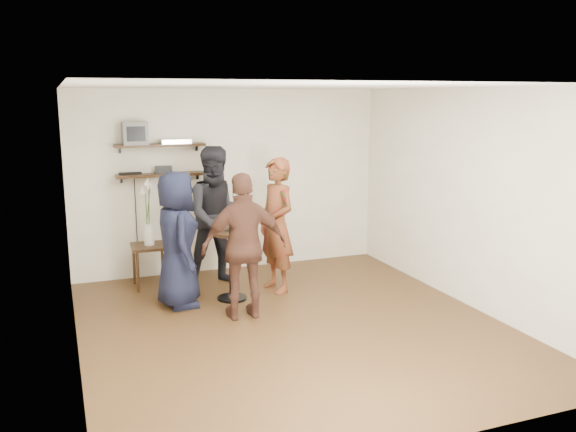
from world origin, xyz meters
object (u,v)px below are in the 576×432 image
object	(u,v)px
dvd_deck	(175,141)
drinks_table	(231,256)
side_table	(150,252)
radio	(163,170)
person_brown	(245,246)
person_plaid	(277,225)
person_dark	(218,216)
person_navy	(177,240)
crt_monitor	(135,133)

from	to	relation	value
dvd_deck	drinks_table	distance (m)	1.87
dvd_deck	side_table	distance (m)	1.53
radio	person_brown	size ratio (longest dim) A/B	0.13
side_table	person_plaid	distance (m)	1.73
drinks_table	person_dark	size ratio (longest dim) A/B	0.47
dvd_deck	person_dark	world-z (taller)	dvd_deck
dvd_deck	person_plaid	world-z (taller)	dvd_deck
dvd_deck	person_brown	size ratio (longest dim) A/B	0.24
side_table	drinks_table	xyz separation A→B (m)	(0.87, -0.88, 0.08)
side_table	person_dark	xyz separation A→B (m)	(0.89, -0.22, 0.45)
radio	person_plaid	world-z (taller)	person_plaid
radio	drinks_table	distance (m)	1.67
person_dark	person_navy	world-z (taller)	person_dark
drinks_table	person_dark	bearing A→B (deg)	88.60
drinks_table	person_navy	bearing A→B (deg)	179.85
side_table	crt_monitor	bearing A→B (deg)	102.50
person_navy	side_table	bearing A→B (deg)	13.42
crt_monitor	dvd_deck	distance (m)	0.55
crt_monitor	radio	bearing A→B (deg)	0.00
crt_monitor	person_plaid	distance (m)	2.25
radio	person_navy	xyz separation A→B (m)	(-0.07, -1.24, -0.70)
dvd_deck	drinks_table	size ratio (longest dim) A/B	0.46
side_table	person_brown	size ratio (longest dim) A/B	0.34
dvd_deck	crt_monitor	bearing A→B (deg)	180.00
drinks_table	dvd_deck	bearing A→B (deg)	108.46
side_table	person_plaid	size ratio (longest dim) A/B	0.33
dvd_deck	person_plaid	xyz separation A→B (m)	(1.06, -1.09, -1.03)
radio	drinks_table	world-z (taller)	radio
dvd_deck	person_navy	bearing A→B (deg)	-101.43
drinks_table	person_plaid	xyz separation A→B (m)	(0.65, 0.14, 0.31)
side_table	person_plaid	xyz separation A→B (m)	(1.52, -0.74, 0.39)
radio	drinks_table	xyz separation A→B (m)	(0.59, -1.24, -0.96)
crt_monitor	person_plaid	bearing A→B (deg)	-34.43
person_dark	person_brown	world-z (taller)	person_dark
radio	person_dark	bearing A→B (deg)	-43.48
person_navy	person_brown	bearing A→B (deg)	-136.10
person_plaid	person_dark	world-z (taller)	person_dark
dvd_deck	side_table	world-z (taller)	dvd_deck
person_dark	person_navy	distance (m)	0.95
drinks_table	person_navy	world-z (taller)	person_navy
drinks_table	person_navy	xyz separation A→B (m)	(-0.66, 0.00, 0.26)
radio	person_dark	size ratio (longest dim) A/B	0.12
dvd_deck	drinks_table	bearing A→B (deg)	-71.54
drinks_table	person_navy	distance (m)	0.71
radio	person_dark	xyz separation A→B (m)	(0.61, -0.57, -0.59)
drinks_table	person_dark	distance (m)	0.76
crt_monitor	person_dark	xyz separation A→B (m)	(0.97, -0.57, -1.09)
crt_monitor	drinks_table	bearing A→B (deg)	-52.50
person_navy	person_brown	world-z (taller)	person_brown
drinks_table	person_brown	size ratio (longest dim) A/B	0.52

